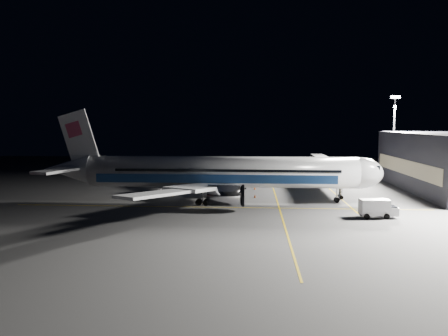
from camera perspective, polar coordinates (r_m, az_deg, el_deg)
name	(u,v)px	position (r m, az deg, el deg)	size (l,w,h in m)	color
ground	(222,201)	(79.25, -0.28, -4.32)	(200.00, 200.00, 0.00)	#4C4C4F
guide_line_main	(277,202)	(79.17, 6.98, -4.37)	(0.25, 80.00, 0.01)	gold
guide_line_cross	(219,207)	(73.37, -0.62, -5.16)	(70.00, 0.25, 0.01)	gold
guide_line_side	(335,193)	(90.41, 14.26, -3.22)	(0.25, 40.00, 0.01)	gold
airliner	(216,173)	(78.57, -1.07, -0.61)	(61.48, 54.22, 16.64)	silver
jet_bridge	(328,167)	(97.69, 13.48, 0.18)	(3.60, 34.40, 6.30)	#B2B2B7
floodlight_mast_north	(394,130)	(115.03, 21.31, 4.68)	(2.40, 0.68, 20.70)	#59595E
service_truck	(378,208)	(69.18, 19.44, -4.93)	(5.63, 2.78, 2.79)	white
baggage_tug	(171,184)	(96.35, -6.97, -2.08)	(2.30, 1.89, 1.59)	black
safety_cone_a	(255,188)	(92.81, 4.04, -2.60)	(0.46, 0.46, 0.69)	#D94909
safety_cone_b	(255,196)	(82.94, 4.06, -3.65)	(0.42, 0.42, 0.63)	#D94909
safety_cone_c	(219,188)	(92.45, -0.63, -2.67)	(0.36, 0.36, 0.54)	#D94909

